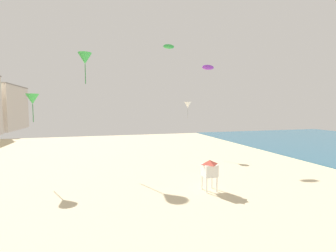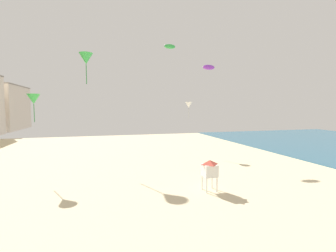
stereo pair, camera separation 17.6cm
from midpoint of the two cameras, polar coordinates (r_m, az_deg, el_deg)
lifeguard_stand at (r=20.24m, az=9.59°, el=-9.94°), size 1.10×1.10×2.55m
kite_green_parafoil at (r=38.78m, az=0.02°, el=18.38°), size 1.76×0.49×0.68m
kite_green_delta at (r=32.77m, az=-19.29°, el=14.90°), size 1.69×1.69×3.83m
kite_purple_parafoil at (r=28.97m, az=9.29°, el=13.59°), size 1.47×0.41×0.57m
kite_white_delta at (r=35.51m, az=4.57°, el=5.01°), size 1.05×1.05×2.38m
kite_green_delta_2 at (r=27.94m, az=-29.68°, el=5.60°), size 1.26×1.26×2.85m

